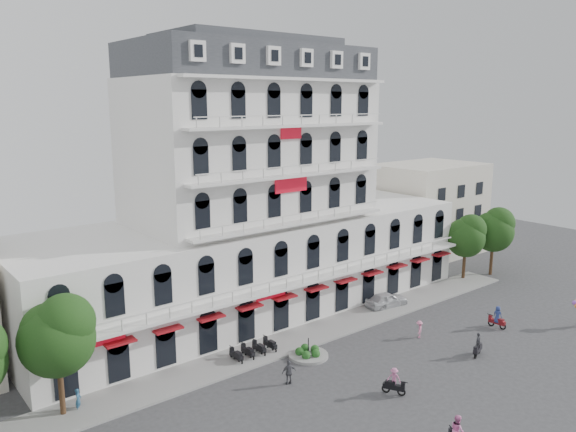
# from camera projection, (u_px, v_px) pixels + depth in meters

# --- Properties ---
(ground) EXTENTS (120.00, 120.00, 0.00)m
(ground) POSITION_uv_depth(u_px,v_px,m) (391.00, 373.00, 42.09)
(ground) COLOR #38383A
(ground) RESTS_ON ground
(sidewalk) EXTENTS (53.00, 4.00, 0.16)m
(sidewalk) POSITION_uv_depth(u_px,v_px,m) (312.00, 334.00, 48.94)
(sidewalk) COLOR gray
(sidewalk) RESTS_ON ground
(main_building) EXTENTS (45.00, 15.00, 25.80)m
(main_building) POSITION_uv_depth(u_px,v_px,m) (251.00, 208.00, 53.83)
(main_building) COLOR silver
(main_building) RESTS_ON ground
(flank_building_east) EXTENTS (14.00, 10.00, 12.00)m
(flank_building_east) POSITION_uv_depth(u_px,v_px,m) (427.00, 209.00, 74.58)
(flank_building_east) COLOR beige
(flank_building_east) RESTS_ON ground
(traffic_island) EXTENTS (3.20, 3.20, 1.60)m
(traffic_island) POSITION_uv_depth(u_px,v_px,m) (308.00, 354.00, 44.77)
(traffic_island) COLOR gray
(traffic_island) RESTS_ON ground
(parked_scooter_row) EXTENTS (4.40, 1.80, 1.10)m
(parked_scooter_row) POSITION_uv_depth(u_px,v_px,m) (254.00, 356.00, 44.90)
(parked_scooter_row) COLOR black
(parked_scooter_row) RESTS_ON ground
(tree_west_inner) EXTENTS (4.76, 4.76, 8.25)m
(tree_west_inner) POSITION_uv_depth(u_px,v_px,m) (57.00, 333.00, 35.31)
(tree_west_inner) COLOR #382314
(tree_west_inner) RESTS_ON ground
(tree_east_inner) EXTENTS (4.40, 4.37, 7.57)m
(tree_east_inner) POSITION_uv_depth(u_px,v_px,m) (466.00, 235.00, 63.44)
(tree_east_inner) COLOR #382314
(tree_east_inner) RESTS_ON ground
(tree_east_outer) EXTENTS (4.65, 4.65, 8.05)m
(tree_east_outer) POSITION_uv_depth(u_px,v_px,m) (494.00, 229.00, 65.07)
(tree_east_outer) COLOR #382314
(tree_east_outer) RESTS_ON ground
(parked_car) EXTENTS (4.71, 2.43, 1.53)m
(parked_car) POSITION_uv_depth(u_px,v_px,m) (387.00, 300.00, 55.51)
(parked_car) COLOR silver
(parked_car) RESTS_ON ground
(rider_southwest) EXTENTS (1.03, 1.55, 2.30)m
(rider_southwest) POSITION_uv_depth(u_px,v_px,m) (457.00, 432.00, 32.53)
(rider_southwest) COLOR black
(rider_southwest) RESTS_ON ground
(rider_east) EXTENTS (0.57, 1.70, 2.05)m
(rider_east) POSITION_uv_depth(u_px,v_px,m) (497.00, 317.00, 50.40)
(rider_east) COLOR maroon
(rider_east) RESTS_ON ground
(rider_northeast) EXTENTS (1.66, 0.79, 1.99)m
(rider_northeast) POSITION_uv_depth(u_px,v_px,m) (478.00, 345.00, 44.81)
(rider_northeast) COLOR black
(rider_northeast) RESTS_ON ground
(rider_center) EXTENTS (1.01, 1.56, 1.97)m
(rider_center) POSITION_uv_depth(u_px,v_px,m) (394.00, 381.00, 38.91)
(rider_center) COLOR black
(rider_center) RESTS_ON ground
(pedestrian_mid) EXTENTS (1.17, 0.76, 1.85)m
(pedestrian_mid) POSITION_uv_depth(u_px,v_px,m) (289.00, 372.00, 40.32)
(pedestrian_mid) COLOR #4F4F56
(pedestrian_mid) RESTS_ON ground
(pedestrian_right) EXTENTS (1.12, 1.03, 1.52)m
(pedestrian_right) POSITION_uv_depth(u_px,v_px,m) (419.00, 329.00, 48.35)
(pedestrian_right) COLOR pink
(pedestrian_right) RESTS_ON ground
(pedestrian_far) EXTENTS (0.62, 0.67, 1.55)m
(pedestrian_far) POSITION_uv_depth(u_px,v_px,m) (78.00, 400.00, 36.90)
(pedestrian_far) COLOR #28557A
(pedestrian_far) RESTS_ON ground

